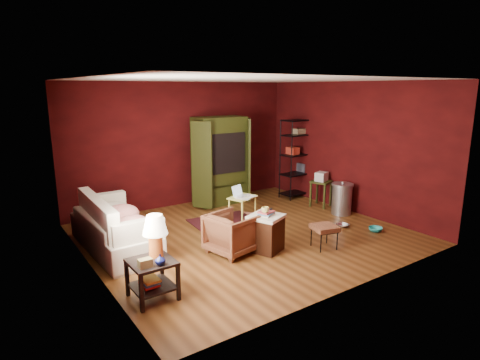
% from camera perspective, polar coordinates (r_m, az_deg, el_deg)
% --- Properties ---
extents(room, '(5.54, 5.04, 2.84)m').
position_cam_1_polar(room, '(7.13, 0.72, 2.80)').
color(room, brown).
rests_on(room, ground).
extents(sofa, '(0.71, 2.19, 0.85)m').
position_cam_1_polar(sofa, '(7.04, -17.50, -6.17)').
color(sofa, silver).
rests_on(sofa, ground).
extents(armchair, '(0.80, 0.84, 0.74)m').
position_cam_1_polar(armchair, '(6.62, -1.13, -7.30)').
color(armchair, black).
rests_on(armchair, ground).
extents(pet_bowl_steel, '(0.24, 0.06, 0.24)m').
position_cam_1_polar(pet_bowl_steel, '(8.13, 14.44, -5.68)').
color(pet_bowl_steel, silver).
rests_on(pet_bowl_steel, ground).
extents(pet_bowl_turquoise, '(0.27, 0.16, 0.26)m').
position_cam_1_polar(pet_bowl_turquoise, '(8.06, 18.75, -6.08)').
color(pet_bowl_turquoise, teal).
rests_on(pet_bowl_turquoise, ground).
extents(vase, '(0.17, 0.18, 0.13)m').
position_cam_1_polar(vase, '(5.15, -11.28, -11.09)').
color(vase, '#0D1243').
rests_on(vase, side_table).
extents(mug, '(0.14, 0.12, 0.12)m').
position_cam_1_polar(mug, '(6.51, 3.61, -4.16)').
color(mug, '#D3C867').
rests_on(mug, hamper).
extents(side_table, '(0.55, 0.55, 1.08)m').
position_cam_1_polar(side_table, '(5.32, -12.21, -9.55)').
color(side_table, black).
rests_on(side_table, ground).
extents(sofa_cushions, '(0.87, 2.06, 0.85)m').
position_cam_1_polar(sofa_cushions, '(7.01, -17.22, -6.29)').
color(sofa_cushions, silver).
rests_on(sofa_cushions, sofa).
extents(hamper, '(0.66, 0.66, 0.71)m').
position_cam_1_polar(hamper, '(6.73, 3.71, -7.42)').
color(hamper, '#3C1B0D').
rests_on(hamper, ground).
extents(footstool, '(0.48, 0.48, 0.40)m').
position_cam_1_polar(footstool, '(6.95, 11.93, -6.76)').
color(footstool, black).
rests_on(footstool, ground).
extents(rug_round, '(1.63, 1.63, 0.01)m').
position_cam_1_polar(rug_round, '(8.27, -0.57, -5.78)').
color(rug_round, beige).
rests_on(rug_round, ground).
extents(rug_oriental, '(1.35, 0.97, 0.01)m').
position_cam_1_polar(rug_oriental, '(8.22, -2.51, -5.81)').
color(rug_oriental, '#4B141A').
rests_on(rug_oriental, ground).
extents(laptop_desk, '(0.67, 0.59, 0.70)m').
position_cam_1_polar(laptop_desk, '(8.25, 0.29, -2.71)').
color(laptop_desk, '#F9FF74').
rests_on(laptop_desk, ground).
extents(tv_armoire, '(1.60, 0.84, 2.02)m').
position_cam_1_polar(tv_armoire, '(9.30, -2.79, 3.00)').
color(tv_armoire, '#2D320E').
rests_on(tv_armoire, ground).
extents(wire_shelving, '(0.97, 0.48, 1.92)m').
position_cam_1_polar(wire_shelving, '(10.00, 8.39, 3.59)').
color(wire_shelving, black).
rests_on(wire_shelving, ground).
extents(small_stand, '(0.51, 0.51, 0.80)m').
position_cam_1_polar(small_stand, '(9.30, 11.49, -0.13)').
color(small_stand, '#2D320E').
rests_on(small_stand, ground).
extents(trash_can, '(0.58, 0.58, 0.73)m').
position_cam_1_polar(trash_can, '(8.89, 14.27, -2.58)').
color(trash_can, '#A7A8AE').
rests_on(trash_can, ground).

